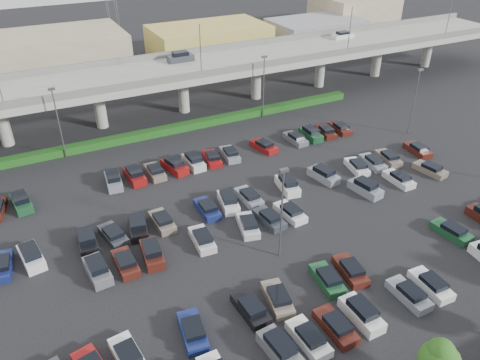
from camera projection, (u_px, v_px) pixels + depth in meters
name	position (u px, v px, depth m)	size (l,w,h in m)	color
ground	(244.00, 215.00, 54.22)	(280.00, 280.00, 0.00)	black
overpass	(151.00, 77.00, 74.98)	(150.00, 13.00, 15.80)	gray
hedge	(170.00, 129.00, 73.02)	(66.00, 1.60, 1.10)	#144213
parked_cars	(249.00, 231.00, 50.69)	(62.79, 41.62, 1.67)	gray
light_poles	(202.00, 169.00, 50.93)	(66.90, 48.38, 10.30)	#4E4E53
distant_buildings	(166.00, 43.00, 104.25)	(138.00, 24.00, 9.00)	gray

